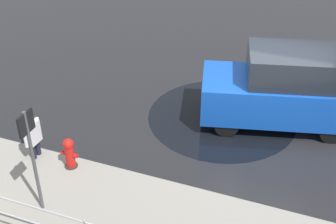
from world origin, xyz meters
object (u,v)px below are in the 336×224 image
(moving_hatchback, at_px, (283,89))
(sign_post, at_px, (31,148))
(fire_hydrant, at_px, (70,154))
(pedestrian, at_px, (32,134))

(moving_hatchback, height_order, sign_post, sign_post)
(fire_hydrant, bearing_deg, sign_post, 95.77)
(moving_hatchback, distance_m, pedestrian, 6.23)
(moving_hatchback, bearing_deg, fire_hydrant, 40.67)
(moving_hatchback, xyz_separation_m, pedestrian, (5.12, 3.53, -0.34))
(fire_hydrant, bearing_deg, moving_hatchback, -139.33)
(sign_post, bearing_deg, pedestrian, -51.81)
(fire_hydrant, xyz_separation_m, pedestrian, (0.97, -0.04, 0.28))
(moving_hatchback, bearing_deg, sign_post, 50.91)
(moving_hatchback, height_order, pedestrian, moving_hatchback)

